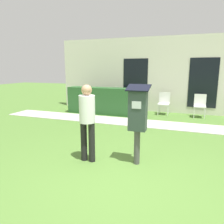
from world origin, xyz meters
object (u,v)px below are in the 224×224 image
Objects in this scene: outdoor_chair_left at (130,101)px; outdoor_chair_middle at (164,102)px; parking_meter at (138,114)px; outdoor_chair_right at (200,104)px; person_standing at (87,117)px.

outdoor_chair_left and outdoor_chair_middle have the same top height.
outdoor_chair_right is at bearing 75.79° from parking_meter.
person_standing reaches higher than outdoor_chair_left.
outdoor_chair_middle is (1.38, 0.29, 0.00)m from outdoor_chair_left.
outdoor_chair_left and outdoor_chair_right have the same top height.
parking_meter reaches higher than outdoor_chair_right.
outdoor_chair_middle and outdoor_chair_right have the same top height.
person_standing is (-0.98, -0.21, -0.09)m from parking_meter.
parking_meter is at bearing -109.78° from outdoor_chair_middle.
outdoor_chair_middle is at bearing -4.51° from outdoor_chair_left.
outdoor_chair_left is (-0.51, 5.00, -0.40)m from person_standing.
parking_meter is at bearing -124.55° from outdoor_chair_right.
outdoor_chair_left is at bearing 135.09° from person_standing.
outdoor_chair_right is (2.25, 5.21, -0.40)m from person_standing.
person_standing is 5.04m from outdoor_chair_left.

